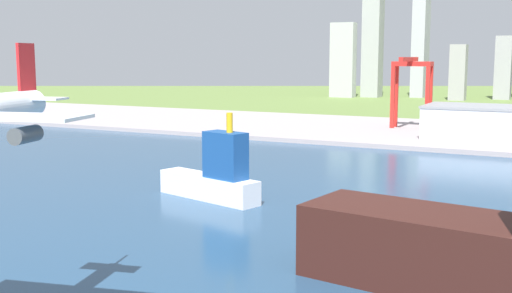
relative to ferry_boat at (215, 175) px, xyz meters
name	(u,v)px	position (x,y,z in m)	size (l,w,h in m)	color
ground_plane	(268,194)	(11.15, 16.26, -8.24)	(2400.00, 2400.00, 0.00)	olive
water_bay	(164,239)	(11.15, -43.74, -8.16)	(840.00, 360.00, 0.15)	navy
industrial_pier	(408,132)	(11.15, 206.26, -6.99)	(840.00, 140.00, 2.50)	#A39899
ferry_boat	(215,175)	(0.00, 0.00, 0.00)	(39.71, 18.18, 28.66)	white
port_crane_red	(411,78)	(10.52, 213.65, 24.71)	(23.37, 36.84, 43.16)	red
warehouse_main	(490,123)	(60.93, 179.99, 3.21)	(66.72, 38.85, 17.85)	silver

